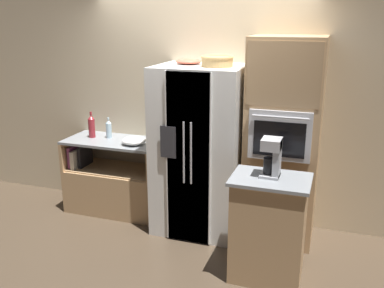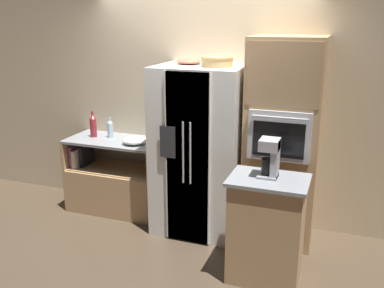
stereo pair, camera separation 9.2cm
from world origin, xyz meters
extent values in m
plane|color=#4C3D2D|center=(0.00, 0.00, 0.00)|extent=(20.00, 20.00, 0.00)
cube|color=beige|center=(0.00, 0.48, 1.40)|extent=(12.00, 0.06, 2.80)
cube|color=tan|center=(-0.98, 0.16, 0.26)|extent=(1.16, 0.59, 0.52)
cube|color=tan|center=(-0.98, 0.16, 0.53)|extent=(1.11, 0.54, 0.02)
cube|color=tan|center=(-1.54, 0.16, 0.69)|extent=(0.04, 0.59, 0.34)
cube|color=tan|center=(-0.42, 0.16, 0.69)|extent=(0.04, 0.59, 0.34)
cube|color=gray|center=(-0.98, 0.16, 0.88)|extent=(1.16, 0.59, 0.03)
cube|color=#934784|center=(-1.49, 0.13, 0.67)|extent=(0.04, 0.37, 0.26)
cube|color=silver|center=(-1.43, 0.13, 0.65)|extent=(0.05, 0.41, 0.22)
cube|color=black|center=(-1.38, 0.13, 0.67)|extent=(0.04, 0.27, 0.25)
cube|color=white|center=(0.12, 0.07, 0.91)|extent=(0.93, 0.76, 1.82)
cube|color=white|center=(0.11, -0.32, 0.91)|extent=(0.46, 0.02, 1.78)
cube|color=white|center=(0.13, -0.32, 0.91)|extent=(0.46, 0.02, 1.78)
cylinder|color=#B2B2B7|center=(0.08, -0.35, 1.00)|extent=(0.02, 0.02, 0.64)
cylinder|color=#B2B2B7|center=(0.16, -0.35, 1.00)|extent=(0.02, 0.02, 0.64)
cube|color=#2D2D33|center=(-0.09, -0.34, 1.09)|extent=(0.17, 0.01, 0.33)
cube|color=tan|center=(0.99, 0.15, 1.06)|extent=(0.73, 0.61, 2.12)
cube|color=silver|center=(0.99, -0.18, 1.21)|extent=(0.59, 0.04, 0.49)
cube|color=black|center=(0.99, -0.20, 1.18)|extent=(0.49, 0.01, 0.34)
cylinder|color=#B2B2B7|center=(0.99, -0.21, 1.40)|extent=(0.52, 0.02, 0.02)
cube|color=#A68259|center=(0.99, -0.16, 1.79)|extent=(0.68, 0.01, 0.60)
cube|color=tan|center=(1.00, -0.68, 0.47)|extent=(0.62, 0.46, 0.94)
cube|color=gray|center=(1.00, -0.68, 0.95)|extent=(0.68, 0.50, 0.03)
cylinder|color=tan|center=(0.31, 0.02, 1.86)|extent=(0.31, 0.31, 0.09)
torus|color=tan|center=(0.31, 0.02, 1.91)|extent=(0.33, 0.33, 0.02)
ellipsoid|color=#DB664C|center=(-0.04, 0.16, 1.85)|extent=(0.28, 0.28, 0.06)
cylinder|color=maroon|center=(-1.29, 0.18, 1.01)|extent=(0.08, 0.08, 0.23)
cone|color=maroon|center=(-1.29, 0.18, 1.14)|extent=(0.08, 0.08, 0.04)
cylinder|color=maroon|center=(-1.29, 0.18, 1.19)|extent=(0.03, 0.03, 0.04)
cylinder|color=silver|center=(-1.08, 0.22, 0.98)|extent=(0.07, 0.07, 0.18)
cone|color=silver|center=(-1.08, 0.22, 1.09)|extent=(0.07, 0.07, 0.04)
cylinder|color=silver|center=(-1.08, 0.22, 1.13)|extent=(0.02, 0.02, 0.03)
ellipsoid|color=white|center=(-0.68, 0.08, 0.94)|extent=(0.28, 0.28, 0.09)
cube|color=#B2B2B7|center=(0.98, -0.64, 0.98)|extent=(0.16, 0.19, 0.02)
cylinder|color=black|center=(0.97, -0.64, 1.06)|extent=(0.10, 0.10, 0.14)
cube|color=#B2B2B7|center=(1.04, -0.64, 1.14)|extent=(0.06, 0.16, 0.34)
cube|color=#B2B2B7|center=(0.98, -0.64, 1.26)|extent=(0.16, 0.19, 0.09)
camera|label=1|loc=(1.47, -4.14, 2.30)|focal=40.00mm
camera|label=2|loc=(1.55, -4.11, 2.30)|focal=40.00mm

